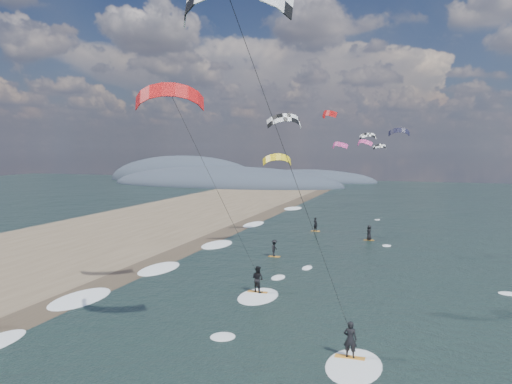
% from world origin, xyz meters
% --- Properties ---
extents(ground, '(260.00, 260.00, 0.00)m').
position_xyz_m(ground, '(0.00, 0.00, 0.00)').
color(ground, black).
rests_on(ground, ground).
extents(wet_sand_strip, '(3.00, 240.00, 0.00)m').
position_xyz_m(wet_sand_strip, '(-12.00, 10.00, 0.00)').
color(wet_sand_strip, '#382D23').
rests_on(wet_sand_strip, ground).
extents(coastal_hills, '(80.00, 41.00, 15.00)m').
position_xyz_m(coastal_hills, '(-44.84, 107.86, 0.00)').
color(coastal_hills, '#3D4756').
rests_on(coastal_hills, ground).
extents(kitesurfer_near_a, '(7.81, 8.37, 17.05)m').
position_xyz_m(kitesurfer_near_a, '(3.89, -2.67, 13.17)').
color(kitesurfer_near_a, orange).
rests_on(kitesurfer_near_a, ground).
extents(kitesurfer_near_b, '(7.29, 8.97, 14.51)m').
position_xyz_m(kitesurfer_near_b, '(-2.99, 6.83, 9.62)').
color(kitesurfer_near_b, orange).
rests_on(kitesurfer_near_b, ground).
extents(far_kitesurfers, '(8.56, 15.80, 1.69)m').
position_xyz_m(far_kitesurfers, '(-0.03, 29.25, 0.82)').
color(far_kitesurfers, orange).
rests_on(far_kitesurfers, ground).
extents(bg_kite_field, '(14.95, 72.93, 7.34)m').
position_xyz_m(bg_kite_field, '(-1.34, 60.31, 11.70)').
color(bg_kite_field, gray).
rests_on(bg_kite_field, ground).
extents(shoreline_surf, '(2.40, 79.40, 0.11)m').
position_xyz_m(shoreline_surf, '(-10.80, 14.75, 0.00)').
color(shoreline_surf, white).
rests_on(shoreline_surf, ground).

